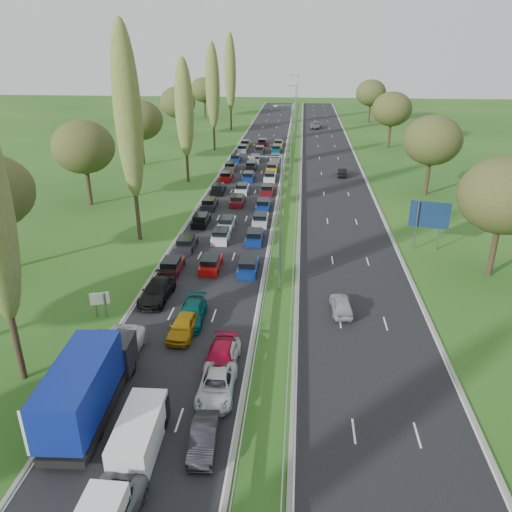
% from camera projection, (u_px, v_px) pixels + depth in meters
% --- Properties ---
extents(ground, '(260.00, 260.00, 0.00)m').
position_uv_depth(ground, '(290.00, 182.00, 77.87)').
color(ground, '#214C17').
rests_on(ground, ground).
extents(near_carriageway, '(10.50, 215.00, 0.04)m').
position_uv_depth(near_carriageway, '(249.00, 177.00, 80.72)').
color(near_carriageway, black).
rests_on(near_carriageway, ground).
extents(far_carriageway, '(10.50, 215.00, 0.04)m').
position_uv_depth(far_carriageway, '(333.00, 179.00, 79.60)').
color(far_carriageway, black).
rests_on(far_carriageway, ground).
extents(central_reservation, '(2.36, 215.00, 0.32)m').
position_uv_depth(central_reservation, '(291.00, 175.00, 79.94)').
color(central_reservation, gray).
rests_on(central_reservation, ground).
extents(lamp_columns, '(0.18, 140.18, 12.00)m').
position_uv_depth(lamp_columns, '(291.00, 146.00, 73.67)').
color(lamp_columns, gray).
rests_on(lamp_columns, ground).
extents(poplar_row, '(2.80, 127.80, 22.44)m').
position_uv_depth(poplar_row, '(165.00, 108.00, 63.47)').
color(poplar_row, '#2D2116').
rests_on(poplar_row, ground).
extents(woodland_left, '(8.00, 166.00, 11.10)m').
position_uv_depth(woodland_left, '(72.00, 152.00, 61.13)').
color(woodland_left, '#2D2116').
rests_on(woodland_left, ground).
extents(woodland_right, '(8.00, 153.00, 11.10)m').
position_uv_depth(woodland_right, '(449.00, 153.00, 61.03)').
color(woodland_right, '#2D2116').
rests_on(woodland_right, ground).
extents(traffic_queue_fill, '(9.11, 68.08, 0.80)m').
position_uv_depth(traffic_queue_fill, '(246.00, 183.00, 75.76)').
color(traffic_queue_fill, '#590F14').
rests_on(traffic_queue_fill, ground).
extents(near_car_2, '(2.88, 5.83, 1.59)m').
position_uv_depth(near_car_2, '(119.00, 349.00, 34.11)').
color(near_car_2, silver).
rests_on(near_car_2, near_carriageway).
extents(near_car_3, '(2.45, 5.48, 1.56)m').
position_uv_depth(near_car_3, '(157.00, 291.00, 42.18)').
color(near_car_3, black).
rests_on(near_car_3, near_carriageway).
extents(near_car_7, '(2.10, 4.87, 1.40)m').
position_uv_depth(near_car_7, '(192.00, 313.00, 38.84)').
color(near_car_7, '#044A48').
rests_on(near_car_7, near_carriageway).
extents(near_car_8, '(2.12, 4.53, 1.50)m').
position_uv_depth(near_car_8, '(184.00, 326.00, 37.04)').
color(near_car_8, '#A9740B').
rests_on(near_car_8, near_carriageway).
extents(near_car_9, '(1.60, 4.01, 1.30)m').
position_uv_depth(near_car_9, '(204.00, 438.00, 26.65)').
color(near_car_9, black).
rests_on(near_car_9, near_carriageway).
extents(near_car_10, '(2.30, 4.85, 1.34)m').
position_uv_depth(near_car_10, '(217.00, 386.00, 30.70)').
color(near_car_10, '#B1B5BB').
rests_on(near_car_10, near_carriageway).
extents(near_car_11, '(1.96, 4.76, 1.38)m').
position_uv_depth(near_car_11, '(220.00, 358.00, 33.31)').
color(near_car_11, '#A40A29').
rests_on(near_car_11, near_carriageway).
extents(near_car_12, '(1.83, 4.00, 1.33)m').
position_uv_depth(near_car_12, '(226.00, 355.00, 33.68)').
color(near_car_12, silver).
rests_on(near_car_12, near_carriageway).
extents(far_car_0, '(1.82, 4.07, 1.36)m').
position_uv_depth(far_car_0, '(341.00, 304.00, 40.15)').
color(far_car_0, '#9EA1A7').
rests_on(far_car_0, far_carriageway).
extents(far_car_1, '(1.63, 4.09, 1.32)m').
position_uv_depth(far_car_1, '(342.00, 172.00, 81.14)').
color(far_car_1, black).
rests_on(far_car_1, far_carriageway).
extents(far_car_2, '(3.06, 5.82, 1.56)m').
position_uv_depth(far_car_2, '(316.00, 125.00, 126.43)').
color(far_car_2, slate).
rests_on(far_car_2, far_carriageway).
extents(blue_lorry, '(2.68, 9.64, 4.07)m').
position_uv_depth(blue_lorry, '(88.00, 384.00, 28.56)').
color(blue_lorry, black).
rests_on(blue_lorry, near_carriageway).
extents(white_van_rear, '(2.01, 5.13, 2.06)m').
position_uv_depth(white_van_rear, '(141.00, 431.00, 26.60)').
color(white_van_rear, silver).
rests_on(white_van_rear, near_carriageway).
extents(info_sign, '(1.44, 0.60, 2.10)m').
position_uv_depth(info_sign, '(100.00, 301.00, 39.26)').
color(info_sign, gray).
rests_on(info_sign, ground).
extents(direction_sign, '(3.94, 0.92, 5.20)m').
position_uv_depth(direction_sign, '(429.00, 217.00, 51.33)').
color(direction_sign, gray).
rests_on(direction_sign, ground).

